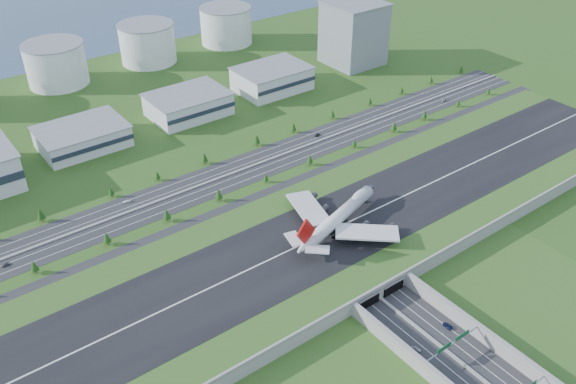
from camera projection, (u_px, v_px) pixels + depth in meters
ground at (317, 249)px, 337.81m from camera, size 1200.00×1200.00×0.00m
airfield_deck at (318, 243)px, 335.48m from camera, size 520.00×100.00×9.20m
underpass_road at (459, 356)px, 269.57m from camera, size 38.80×120.40×8.00m
sign_gantry_near at (453, 344)px, 270.55m from camera, size 38.70×0.70×9.80m
north_expressway at (226, 176)px, 401.18m from camera, size 560.00×36.00×0.12m
tree_row at (219, 173)px, 395.60m from camera, size 500.84×48.62×8.39m
hangar_mid_a at (82, 137)px, 430.50m from camera, size 58.00×42.00×15.00m
hangar_mid_b at (188, 105)px, 472.39m from camera, size 58.00×42.00×17.00m
hangar_mid_c at (272, 79)px, 511.79m from camera, size 58.00×42.00×19.00m
office_tower at (354, 34)px, 552.62m from camera, size 46.00×46.00×55.00m
fuel_tank_b at (56, 64)px, 517.53m from camera, size 50.00×50.00×35.00m
fuel_tank_c at (148, 43)px, 559.98m from camera, size 50.00×50.00×35.00m
fuel_tank_d at (226, 25)px, 602.43m from camera, size 50.00×50.00×35.00m
bay_water at (37, 25)px, 658.11m from camera, size 1200.00×260.00×0.06m
boeing_747 at (339, 217)px, 337.49m from camera, size 76.82×71.55×24.46m
car_0 at (416, 349)px, 276.21m from camera, size 3.17×5.04×1.60m
car_2 at (448, 326)px, 288.11m from camera, size 2.59×5.26×1.44m
car_4 at (6, 264)px, 325.20m from camera, size 4.52×1.82×1.54m
car_5 at (317, 135)px, 446.95m from camera, size 4.89×3.25×1.53m
car_6 at (445, 100)px, 496.50m from camera, size 6.21×4.63×1.57m
car_7 at (127, 201)px, 375.22m from camera, size 5.08×3.39×1.37m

